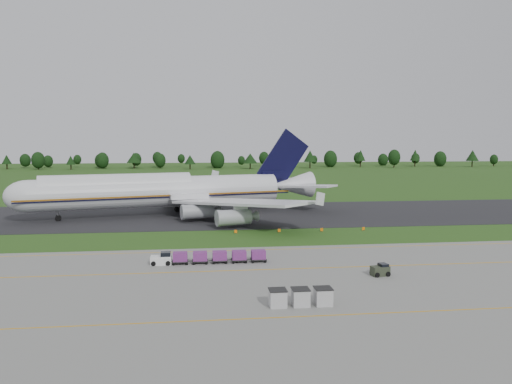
{
  "coord_description": "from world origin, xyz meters",
  "views": [
    {
      "loc": [
        -5.12,
        -86.22,
        17.17
      ],
      "look_at": [
        5.37,
        2.0,
        7.94
      ],
      "focal_mm": 35.0,
      "sensor_mm": 36.0,
      "label": 1
    }
  ],
  "objects": [
    {
      "name": "ground",
      "position": [
        0.0,
        0.0,
        0.0
      ],
      "size": [
        600.0,
        600.0,
        0.0
      ],
      "primitive_type": "plane",
      "color": "#244815",
      "rests_on": "ground"
    },
    {
      "name": "apron",
      "position": [
        0.0,
        -34.0,
        0.03
      ],
      "size": [
        300.0,
        52.0,
        0.06
      ],
      "primitive_type": "cube",
      "color": "slate",
      "rests_on": "ground"
    },
    {
      "name": "taxiway",
      "position": [
        0.0,
        28.0,
        0.04
      ],
      "size": [
        300.0,
        40.0,
        0.08
      ],
      "primitive_type": "cube",
      "color": "black",
      "rests_on": "ground"
    },
    {
      "name": "apron_markings",
      "position": [
        0.0,
        -26.98,
        0.06
      ],
      "size": [
        300.0,
        30.2,
        0.01
      ],
      "color": "#CC8F0C",
      "rests_on": "apron"
    },
    {
      "name": "tree_line",
      "position": [
        12.88,
        220.56,
        5.91
      ],
      "size": [
        525.77,
        22.8,
        11.53
      ],
      "color": "black",
      "rests_on": "ground"
    },
    {
      "name": "aircraft",
      "position": [
        -12.18,
        28.83,
        5.72
      ],
      "size": [
        71.4,
        67.54,
        20.03
      ],
      "color": "silver",
      "rests_on": "ground"
    },
    {
      "name": "baggage_train",
      "position": [
        -3.79,
        -17.61,
        0.94
      ],
      "size": [
        16.09,
        1.71,
        1.64
      ],
      "color": "white",
      "rests_on": "apron"
    },
    {
      "name": "utility_cart",
      "position": [
        17.82,
        -26.67,
        0.65
      ],
      "size": [
        2.39,
        1.66,
        1.21
      ],
      "color": "#2C3324",
      "rests_on": "apron"
    },
    {
      "name": "uld_row",
      "position": [
        5.41,
        -36.8,
        0.97
      ],
      "size": [
        6.63,
        1.83,
        1.81
      ],
      "color": "#AFAFAF",
      "rests_on": "apron"
    },
    {
      "name": "edge_markers",
      "position": [
        14.2,
        4.96,
        0.27
      ],
      "size": [
        25.06,
        0.3,
        0.6
      ],
      "color": "orange",
      "rests_on": "ground"
    }
  ]
}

